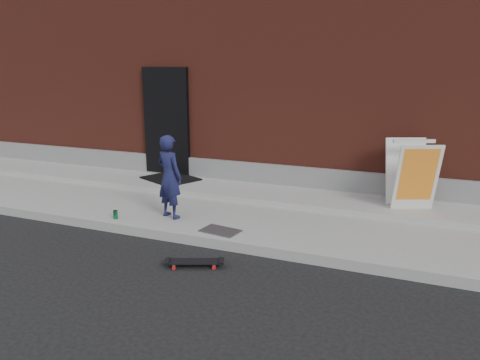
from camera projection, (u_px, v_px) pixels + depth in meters
The scene contains 10 objects.
ground at pixel (220, 250), 6.67m from camera, with size 80.00×80.00×0.00m, color black.
sidewalk at pixel (257, 215), 8.00m from camera, with size 20.00×3.00×0.15m, color gray.
apron at pixel (273, 194), 8.78m from camera, with size 20.00×1.20×0.10m, color #989993.
building at pixel (330, 67), 12.35m from camera, with size 20.00×8.10×5.00m.
child at pixel (169, 177), 7.48m from camera, with size 0.49×0.32×1.35m, color #171942.
skateboard at pixel (194, 262), 6.10m from camera, with size 0.77×0.47×0.08m.
pizza_sign at pixel (412, 174), 7.72m from camera, with size 0.94×1.01×1.14m.
soda_can at pixel (116, 215), 7.54m from camera, with size 0.07×0.07×0.14m, color #17743E.
doormat at pixel (171, 178), 9.73m from camera, with size 1.05×0.85×0.03m, color black.
utility_plate at pixel (220, 231), 6.99m from camera, with size 0.57×0.36×0.02m, color #545459.
Camera 1 is at (2.64, -5.66, 2.58)m, focal length 35.00 mm.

